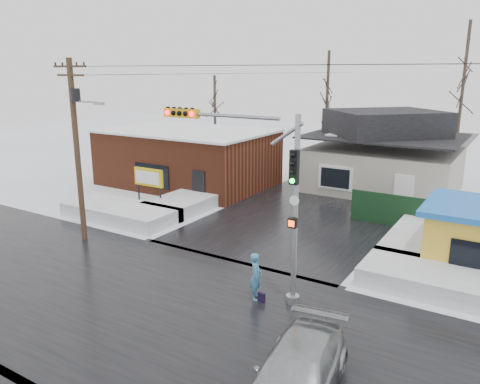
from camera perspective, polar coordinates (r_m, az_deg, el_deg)
The scene contains 20 objects.
ground at distance 17.83m, azimuth -10.03°, elevation -13.81°, with size 120.00×120.00×0.00m, color white.
road_ns at distance 17.83m, azimuth -10.03°, elevation -13.78°, with size 10.00×120.00×0.02m, color black.
road_ew at distance 17.83m, azimuth -10.03°, elevation -13.78°, with size 120.00×10.00×0.02m, color black.
snowbank_nw at distance 28.20m, azimuth -14.36°, elevation -2.38°, with size 7.00×3.00×0.80m, color white.
snowbank_ne at distance 20.26m, azimuth 24.66°, elevation -10.12°, with size 7.00×3.00×0.80m, color white.
snowbank_nside_w at distance 30.51m, azimuth -4.99°, elevation -0.68°, with size 3.00×8.00×0.80m, color white.
snowbank_nside_e at distance 25.13m, azimuth 21.69°, elevation -5.07°, with size 3.00×8.00×0.80m, color white.
traffic_signal at distance 17.13m, azimuth 2.06°, elevation 1.50°, with size 6.05×0.68×7.00m.
utility_pole at distance 24.15m, azimuth -19.24°, elevation 5.93°, with size 3.15×0.44×9.00m.
brick_building at distance 35.61m, azimuth -6.39°, elevation 4.27°, with size 12.20×8.20×4.12m.
marquee_sign at distance 29.52m, azimuth -11.08°, elevation 1.62°, with size 2.20×0.21×2.55m.
house at distance 35.12m, azimuth 17.05°, elevation 4.47°, with size 10.40×8.40×5.76m.
kiosk at distance 22.65m, azimuth 27.22°, elevation -4.95°, with size 4.60×4.60×2.88m.
fence at distance 26.94m, azimuth 21.53°, elevation -2.64°, with size 8.00×0.12×1.80m, color black.
tree_far_left at distance 40.30m, azimuth 10.69°, elevation 13.71°, with size 3.00×3.00×10.00m.
tree_far_mid at distance 39.82m, azimuth 25.91°, elevation 14.83°, with size 3.00×3.00×12.00m.
tree_far_west at distance 43.31m, azimuth -3.10°, elevation 11.88°, with size 3.00×3.00×8.00m.
pedestrian at distance 17.83m, azimuth 1.96°, elevation -10.28°, with size 0.67×0.44×1.84m, color teal.
car at distance 13.16m, azimuth 6.95°, elevation -21.31°, with size 2.02×4.98×1.44m, color #A0A3A7.
shopping_bag at distance 17.95m, azimuth 2.63°, elevation -12.75°, with size 0.28×0.12×0.35m, color black.
Camera 1 is at (10.68, -11.53, 8.42)m, focal length 35.00 mm.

